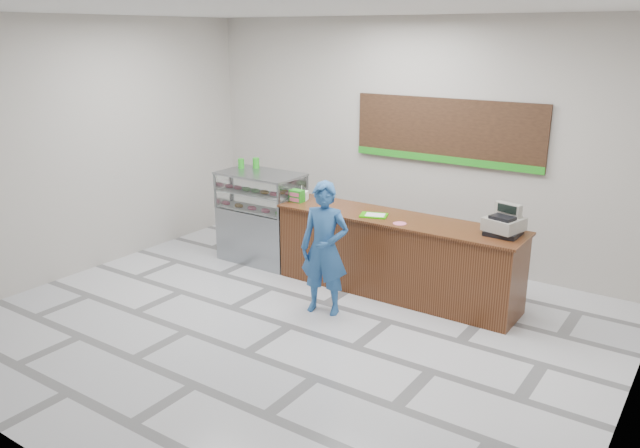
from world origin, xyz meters
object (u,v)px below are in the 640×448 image
Objects in this scene: serving_tray at (374,215)px; customer at (325,249)px; cash_register at (504,224)px; display_case at (262,216)px; sales_counter at (396,256)px.

serving_tray is 0.92m from customer.
cash_register reaches higher than serving_tray.
display_case is 2.84× the size of cash_register.
customer reaches higher than serving_tray.
customer is (-0.17, -0.87, -0.23)m from serving_tray.
sales_counter is 2.01× the size of customer.
customer reaches higher than display_case.
sales_counter is 1.49m from cash_register.
cash_register is 1.17× the size of serving_tray.
display_case reaches higher than sales_counter.
customer reaches higher than sales_counter.
customer is (-1.78, -1.05, -0.35)m from cash_register.
cash_register is at bearing 1.27° from display_case.
display_case reaches higher than serving_tray.
customer is at bearing -28.77° from display_case.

